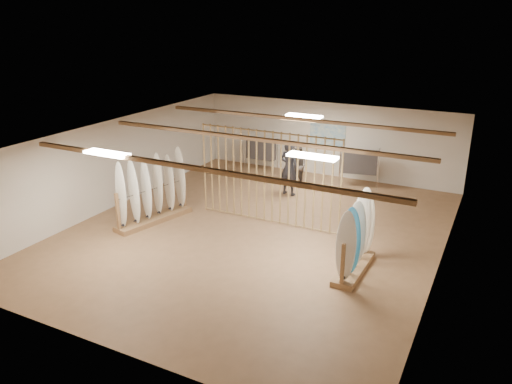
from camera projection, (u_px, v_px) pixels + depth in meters
The scene contains 16 objects.
floor at pixel (256, 231), 14.36m from camera, with size 12.00×12.00×0.00m, color #8F6745.
ceiling at pixel (256, 136), 13.41m from camera, with size 12.00×12.00×0.00m, color gray.
wall_back at pixel (327, 140), 18.92m from camera, with size 12.00×12.00×0.00m, color beige.
wall_front at pixel (103, 283), 8.85m from camera, with size 12.00×12.00×0.00m, color beige.
wall_left at pixel (117, 162), 16.01m from camera, with size 12.00×12.00×0.00m, color beige.
wall_right at pixel (445, 216), 11.75m from camera, with size 12.00×12.00×0.00m, color beige.
ceiling_slats at pixel (256, 139), 13.44m from camera, with size 9.50×6.12×0.10m, color olive.
light_panels at pixel (256, 138), 13.43m from camera, with size 1.20×0.35×0.06m, color white.
bamboo_partition at pixel (268, 177), 14.55m from camera, with size 4.45×0.05×2.78m.
poster at pixel (328, 134), 18.83m from camera, with size 1.40×0.03×0.90m, color #3479B8.
rack_left at pixel (153, 200), 14.80m from camera, with size 1.17×2.60×2.05m.
rack_right at pixel (355, 247), 11.92m from camera, with size 0.55×1.99×1.89m.
clothing_rack_a at pixel (261, 150), 19.56m from camera, with size 1.26×0.33×1.35m.
clothing_rack_b at pixel (359, 162), 17.70m from camera, with size 1.32×0.61×1.44m.
shopper_a at pixel (289, 164), 16.94m from camera, with size 0.78×0.53×2.15m, color #282930.
shopper_b at pixel (297, 164), 17.74m from camera, with size 0.84×0.66×1.75m, color #3D342F.
Camera 1 is at (5.95, -11.71, 5.91)m, focal length 35.00 mm.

